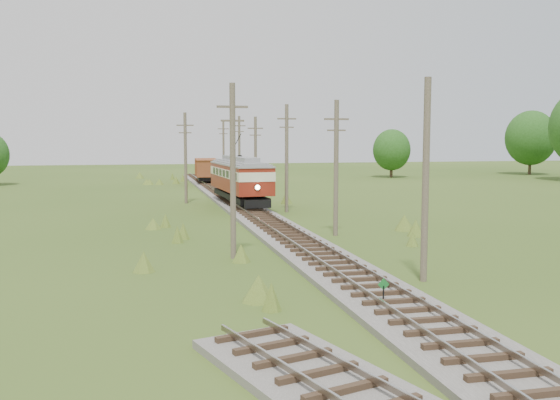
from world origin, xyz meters
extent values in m
plane|color=#324F17|center=(0.00, 0.00, 0.00)|extent=(260.00, 260.00, 0.00)
cube|color=#605B54|center=(0.00, 34.00, 0.12)|extent=(3.60, 96.00, 0.25)
cube|color=#726659|center=(-0.72, 34.00, 0.48)|extent=(0.08, 96.00, 0.17)
cube|color=#726659|center=(0.72, 34.00, 0.48)|extent=(0.08, 96.00, 0.17)
cube|color=#2D2116|center=(0.00, 34.00, 0.33)|extent=(2.40, 96.00, 0.16)
cylinder|color=black|center=(-0.20, 1.50, 0.40)|extent=(0.06, 0.06, 0.80)
cube|color=#197329|center=(-0.20, 1.50, 0.85)|extent=(0.45, 0.03, 0.45)
cube|color=black|center=(0.00, 35.71, 1.05)|extent=(3.23, 12.02, 0.49)
cube|color=maroon|center=(0.00, 35.71, 2.12)|extent=(3.74, 13.08, 1.19)
cube|color=#F0E9C5|center=(0.00, 35.71, 3.09)|extent=(3.77, 13.15, 0.75)
cube|color=black|center=(0.00, 35.71, 3.09)|extent=(3.77, 12.57, 0.59)
cube|color=maroon|center=(0.00, 35.71, 3.63)|extent=(3.74, 13.08, 0.32)
cube|color=gray|center=(0.00, 35.71, 3.99)|extent=(3.81, 13.22, 0.41)
cube|color=gray|center=(0.00, 35.71, 4.35)|extent=(1.90, 9.76, 0.43)
sphere|color=#FFF2BF|center=(0.37, 29.17, 2.28)|extent=(0.39, 0.39, 0.39)
cylinder|color=black|center=(-0.11, 37.64, 5.57)|extent=(0.35, 5.02, 2.08)
cylinder|color=black|center=(-0.53, 30.78, 0.99)|extent=(0.18, 0.87, 0.86)
cylinder|color=black|center=(1.08, 30.87, 0.99)|extent=(0.18, 0.87, 0.86)
cylinder|color=black|center=(-1.08, 40.55, 0.99)|extent=(0.18, 0.87, 0.86)
cylinder|color=black|center=(0.53, 40.64, 0.99)|extent=(0.18, 0.87, 0.86)
cube|color=black|center=(0.00, 63.90, 0.93)|extent=(2.63, 7.65, 0.52)
cube|color=brown|center=(0.00, 63.90, 2.23)|extent=(3.22, 8.52, 2.09)
cube|color=brown|center=(0.00, 63.90, 3.33)|extent=(3.29, 8.69, 0.13)
cylinder|color=black|center=(-0.94, 61.44, 0.98)|extent=(0.18, 0.84, 0.84)
cylinder|color=black|center=(0.63, 61.34, 0.98)|extent=(0.18, 0.84, 0.84)
cylinder|color=black|center=(-0.63, 66.45, 0.98)|extent=(0.18, 0.84, 0.84)
cylinder|color=black|center=(0.94, 66.36, 0.98)|extent=(0.18, 0.84, 0.84)
cone|color=gray|center=(3.89, 48.20, 0.59)|extent=(3.12, 3.12, 1.17)
cone|color=gray|center=(4.67, 47.22, 0.34)|extent=(1.76, 1.76, 0.68)
cylinder|color=brown|center=(3.10, 5.00, 4.40)|extent=(0.30, 0.30, 8.80)
cylinder|color=brown|center=(3.30, 18.00, 4.30)|extent=(0.30, 0.30, 8.60)
cube|color=brown|center=(3.30, 18.00, 7.40)|extent=(1.60, 0.12, 0.12)
cube|color=brown|center=(3.30, 18.00, 6.70)|extent=(1.20, 0.10, 0.10)
cylinder|color=brown|center=(3.20, 31.00, 4.50)|extent=(0.30, 0.30, 9.00)
cube|color=brown|center=(3.20, 31.00, 7.80)|extent=(1.60, 0.12, 0.12)
cube|color=brown|center=(3.20, 31.00, 7.10)|extent=(1.20, 0.10, 0.10)
cylinder|color=brown|center=(3.00, 44.00, 4.20)|extent=(0.30, 0.30, 8.40)
cube|color=brown|center=(3.00, 44.00, 7.20)|extent=(1.60, 0.12, 0.12)
cube|color=brown|center=(3.00, 44.00, 6.50)|extent=(1.20, 0.10, 0.10)
cylinder|color=brown|center=(3.40, 57.00, 4.45)|extent=(0.30, 0.30, 8.90)
cube|color=brown|center=(3.40, 57.00, 7.70)|extent=(1.60, 0.12, 0.12)
cube|color=brown|center=(3.40, 57.00, 7.00)|extent=(1.20, 0.10, 0.10)
cylinder|color=brown|center=(3.20, 70.00, 4.35)|extent=(0.30, 0.30, 8.70)
cube|color=brown|center=(3.20, 70.00, 7.50)|extent=(1.60, 0.12, 0.12)
cube|color=brown|center=(3.20, 70.00, 6.80)|extent=(1.20, 0.10, 0.10)
cylinder|color=brown|center=(-4.20, 12.00, 4.50)|extent=(0.30, 0.30, 9.00)
cube|color=brown|center=(-4.20, 12.00, 7.80)|extent=(1.60, 0.12, 0.12)
cube|color=brown|center=(-4.20, 12.00, 7.10)|extent=(1.20, 0.10, 0.10)
cylinder|color=brown|center=(-4.50, 40.00, 4.30)|extent=(0.30, 0.30, 8.60)
cube|color=brown|center=(-4.50, 40.00, 7.40)|extent=(1.60, 0.12, 0.12)
cube|color=brown|center=(-4.50, 40.00, 6.70)|extent=(1.20, 0.10, 0.10)
cylinder|color=#38281C|center=(56.00, 74.00, 1.80)|extent=(0.50, 0.50, 3.60)
ellipsoid|color=#204A16|center=(56.00, 74.00, 6.20)|extent=(8.40, 8.40, 9.24)
cylinder|color=#38281C|center=(30.00, 72.00, 1.26)|extent=(0.50, 0.50, 2.52)
ellipsoid|color=#204A16|center=(30.00, 72.00, 4.34)|extent=(5.88, 5.88, 6.47)
camera|label=1|loc=(-8.96, -19.63, 6.24)|focal=40.00mm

